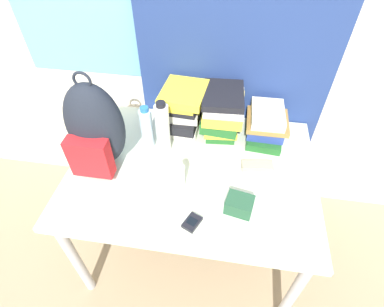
% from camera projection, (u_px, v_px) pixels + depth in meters
% --- Properties ---
extents(wall_back, '(6.00, 0.06, 2.50)m').
position_uv_depth(wall_back, '(208.00, 15.00, 1.45)').
color(wall_back, silver).
rests_on(wall_back, ground_plane).
extents(curtain_blue, '(1.01, 0.04, 2.50)m').
position_uv_depth(curtain_blue, '(239.00, 21.00, 1.40)').
color(curtain_blue, navy).
rests_on(curtain_blue, ground_plane).
extents(desk, '(1.19, 0.88, 0.71)m').
position_uv_depth(desk, '(192.00, 178.00, 1.53)').
color(desk, silver).
rests_on(desk, ground_plane).
extents(backpack, '(0.27, 0.24, 0.50)m').
position_uv_depth(backpack, '(95.00, 129.00, 1.35)').
color(backpack, '#1E232D').
rests_on(backpack, desk).
extents(book_stack_left, '(0.25, 0.29, 0.26)m').
position_uv_depth(book_stack_left, '(182.00, 109.00, 1.59)').
color(book_stack_left, silver).
rests_on(book_stack_left, desk).
extents(book_stack_center, '(0.22, 0.30, 0.26)m').
position_uv_depth(book_stack_center, '(223.00, 112.00, 1.56)').
color(book_stack_center, '#1E5623').
rests_on(book_stack_center, desk).
extents(book_stack_right, '(0.21, 0.29, 0.17)m').
position_uv_depth(book_stack_right, '(266.00, 124.00, 1.58)').
color(book_stack_right, '#1E5623').
rests_on(book_stack_right, desk).
extents(water_bottle, '(0.06, 0.06, 0.24)m').
position_uv_depth(water_bottle, '(147.00, 128.00, 1.51)').
color(water_bottle, silver).
rests_on(water_bottle, desk).
extents(sports_bottle, '(0.07, 0.07, 0.29)m').
position_uv_depth(sports_bottle, '(163.00, 128.00, 1.46)').
color(sports_bottle, white).
rests_on(sports_bottle, desk).
extents(sunscreen_bottle, '(0.05, 0.05, 0.15)m').
position_uv_depth(sunscreen_bottle, '(179.00, 176.00, 1.34)').
color(sunscreen_bottle, white).
rests_on(sunscreen_bottle, desk).
extents(cell_phone, '(0.09, 0.10, 0.02)m').
position_uv_depth(cell_phone, '(192.00, 222.00, 1.24)').
color(cell_phone, black).
rests_on(cell_phone, desk).
extents(sunglasses_case, '(0.16, 0.08, 0.04)m').
position_uv_depth(sunglasses_case, '(257.00, 166.00, 1.45)').
color(sunglasses_case, gray).
rests_on(sunglasses_case, desk).
extents(camera_pouch, '(0.13, 0.11, 0.07)m').
position_uv_depth(camera_pouch, '(239.00, 205.00, 1.27)').
color(camera_pouch, '#234C33').
rests_on(camera_pouch, desk).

